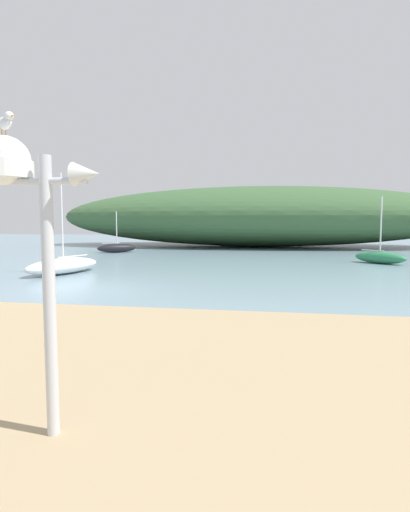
{
  "coord_description": "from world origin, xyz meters",
  "views": [
    {
      "loc": [
        6.41,
        -12.89,
        2.3
      ],
      "look_at": [
        3.56,
        4.05,
        0.86
      ],
      "focal_mm": 28.0,
      "sensor_mm": 36.0,
      "label": 1
    }
  ],
  "objects_px": {
    "mast_structure": "(19,190)",
    "seagull_on_radar": "(4,122)",
    "sailboat_inner_mooring": "(117,248)",
    "sailboat_off_point": "(63,265)",
    "sailboat_near_shore": "(380,257)"
  },
  "relations": [
    {
      "from": "sailboat_near_shore",
      "to": "sailboat_off_point",
      "type": "distance_m",
      "value": 16.84
    },
    {
      "from": "sailboat_near_shore",
      "to": "sailboat_off_point",
      "type": "bearing_deg",
      "value": -155.22
    },
    {
      "from": "mast_structure",
      "to": "sailboat_off_point",
      "type": "height_order",
      "value": "sailboat_off_point"
    },
    {
      "from": "sailboat_inner_mooring",
      "to": "sailboat_near_shore",
      "type": "bearing_deg",
      "value": -17.12
    },
    {
      "from": "mast_structure",
      "to": "sailboat_near_shore",
      "type": "bearing_deg",
      "value": 67.39
    },
    {
      "from": "seagull_on_radar",
      "to": "sailboat_off_point",
      "type": "relative_size",
      "value": 0.06
    },
    {
      "from": "sailboat_off_point",
      "to": "sailboat_inner_mooring",
      "type": "height_order",
      "value": "sailboat_off_point"
    },
    {
      "from": "seagull_on_radar",
      "to": "sailboat_inner_mooring",
      "type": "distance_m",
      "value": 27.42
    },
    {
      "from": "mast_structure",
      "to": "sailboat_off_point",
      "type": "xyz_separation_m",
      "value": [
        -6.9,
        13.09,
        -2.24
      ]
    },
    {
      "from": "mast_structure",
      "to": "seagull_on_radar",
      "type": "height_order",
      "value": "seagull_on_radar"
    },
    {
      "from": "sailboat_inner_mooring",
      "to": "seagull_on_radar",
      "type": "bearing_deg",
      "value": -70.09
    },
    {
      "from": "sailboat_off_point",
      "to": "sailboat_inner_mooring",
      "type": "xyz_separation_m",
      "value": [
        -2.51,
        12.54,
        -0.01
      ]
    },
    {
      "from": "mast_structure",
      "to": "seagull_on_radar",
      "type": "relative_size",
      "value": 10.13
    },
    {
      "from": "mast_structure",
      "to": "sailboat_off_point",
      "type": "distance_m",
      "value": 14.96
    },
    {
      "from": "seagull_on_radar",
      "to": "sailboat_near_shore",
      "type": "xyz_separation_m",
      "value": [
        8.52,
        20.15,
        -2.89
      ]
    }
  ]
}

